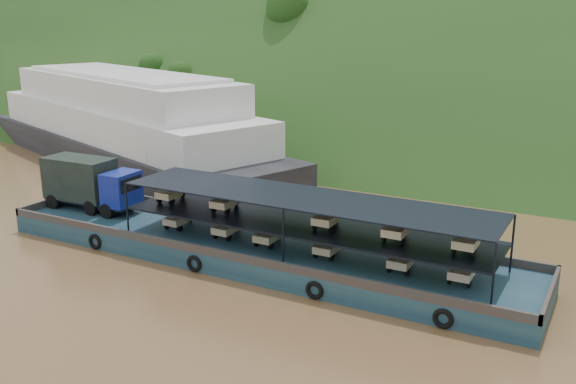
% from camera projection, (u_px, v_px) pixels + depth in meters
% --- Properties ---
extents(ground, '(160.00, 160.00, 0.00)m').
position_uv_depth(ground, '(293.00, 255.00, 41.08)').
color(ground, brown).
rests_on(ground, ground).
extents(hillside, '(140.00, 39.60, 39.60)m').
position_uv_depth(hillside, '(445.00, 152.00, 71.55)').
color(hillside, '#1D3A15').
rests_on(hillside, ground).
extents(cargo_barge, '(35.00, 7.18, 4.92)m').
position_uv_depth(cargo_barge, '(232.00, 236.00, 40.86)').
color(cargo_barge, '#122B3F').
rests_on(cargo_barge, ground).
extents(passenger_ferry, '(46.95, 26.50, 9.28)m').
position_uv_depth(passenger_ferry, '(124.00, 123.00, 66.41)').
color(passenger_ferry, black).
rests_on(passenger_ferry, ground).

